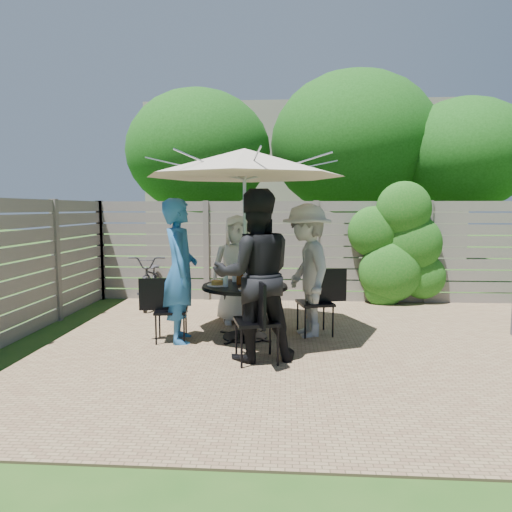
# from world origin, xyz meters

# --- Properties ---
(backyard_envelope) EXTENTS (60.00, 60.00, 5.00)m
(backyard_envelope) POSITION_xyz_m (0.09, 10.29, 2.61)
(backyard_envelope) COLOR #29531A
(backyard_envelope) RESTS_ON ground
(patio_table) EXTENTS (1.31, 1.31, 0.72)m
(patio_table) POSITION_xyz_m (-1.07, 0.55, 0.50)
(patio_table) COLOR black
(patio_table) RESTS_ON ground
(umbrella) EXTENTS (3.04, 3.04, 2.46)m
(umbrella) POSITION_xyz_m (-1.07, 0.55, 2.28)
(umbrella) COLOR silver
(umbrella) RESTS_ON ground
(chair_back) EXTENTS (0.54, 0.71, 0.93)m
(chair_back) POSITION_xyz_m (-1.28, 1.49, 0.28)
(chair_back) COLOR black
(chair_back) RESTS_ON ground
(person_back) EXTENTS (0.89, 0.68, 1.62)m
(person_back) POSITION_xyz_m (-1.25, 1.36, 0.81)
(person_back) COLOR silver
(person_back) RESTS_ON ground
(chair_left) EXTENTS (0.62, 0.45, 0.83)m
(chair_left) POSITION_xyz_m (-2.01, 0.34, 0.25)
(chair_left) COLOR black
(chair_left) RESTS_ON ground
(person_left) EXTENTS (0.58, 0.75, 1.84)m
(person_left) POSITION_xyz_m (-1.88, 0.36, 0.92)
(person_left) COLOR #2562A3
(person_left) RESTS_ON ground
(chair_front) EXTENTS (0.56, 0.72, 0.95)m
(chair_front) POSITION_xyz_m (-0.85, -0.39, 0.29)
(chair_front) COLOR black
(chair_front) RESTS_ON ground
(person_front) EXTENTS (1.08, 0.92, 1.93)m
(person_front) POSITION_xyz_m (-0.88, -0.26, 0.96)
(person_front) COLOR black
(person_front) RESTS_ON ground
(chair_right) EXTENTS (0.69, 0.53, 0.91)m
(chair_right) POSITION_xyz_m (-0.13, 0.76, 0.27)
(chair_right) COLOR black
(chair_right) RESTS_ON ground
(person_right) EXTENTS (0.90, 1.26, 1.77)m
(person_right) POSITION_xyz_m (-0.26, 0.73, 0.89)
(person_right) COLOR #A09F9C
(person_right) RESTS_ON ground
(plate_back) EXTENTS (0.26, 0.26, 0.06)m
(plate_back) POSITION_xyz_m (-1.15, 0.90, 0.74)
(plate_back) COLOR white
(plate_back) RESTS_ON patio_table
(plate_left) EXTENTS (0.26, 0.26, 0.06)m
(plate_left) POSITION_xyz_m (-1.42, 0.47, 0.74)
(plate_left) COLOR white
(plate_left) RESTS_ON patio_table
(plate_front) EXTENTS (0.26, 0.26, 0.06)m
(plate_front) POSITION_xyz_m (-0.99, 0.20, 0.74)
(plate_front) COLOR white
(plate_front) RESTS_ON patio_table
(plate_right) EXTENTS (0.26, 0.26, 0.06)m
(plate_right) POSITION_xyz_m (-0.72, 0.63, 0.74)
(plate_right) COLOR white
(plate_right) RESTS_ON patio_table
(plate_extra) EXTENTS (0.24, 0.24, 0.06)m
(plate_extra) POSITION_xyz_m (-0.83, 0.30, 0.74)
(plate_extra) COLOR white
(plate_extra) RESTS_ON patio_table
(glass_back) EXTENTS (0.07, 0.07, 0.14)m
(glass_back) POSITION_xyz_m (-1.23, 0.78, 0.79)
(glass_back) COLOR silver
(glass_back) RESTS_ON patio_table
(glass_left) EXTENTS (0.07, 0.07, 0.14)m
(glass_left) POSITION_xyz_m (-1.30, 0.39, 0.79)
(glass_left) COLOR silver
(glass_left) RESTS_ON patio_table
(glass_front) EXTENTS (0.07, 0.07, 0.14)m
(glass_front) POSITION_xyz_m (-0.91, 0.32, 0.79)
(glass_front) COLOR silver
(glass_front) RESTS_ON patio_table
(glass_right) EXTENTS (0.07, 0.07, 0.14)m
(glass_right) POSITION_xyz_m (-0.84, 0.71, 0.79)
(glass_right) COLOR silver
(glass_right) RESTS_ON patio_table
(syrup_jug) EXTENTS (0.09, 0.09, 0.16)m
(syrup_jug) POSITION_xyz_m (-1.14, 0.59, 0.80)
(syrup_jug) COLOR #59280C
(syrup_jug) RESTS_ON patio_table
(coffee_cup) EXTENTS (0.08, 0.08, 0.12)m
(coffee_cup) POSITION_xyz_m (-1.02, 0.79, 0.78)
(coffee_cup) COLOR #C6B293
(coffee_cup) RESTS_ON patio_table
(bicycle) EXTENTS (0.78, 1.79, 0.91)m
(bicycle) POSITION_xyz_m (-2.90, 2.60, 0.46)
(bicycle) COLOR #333338
(bicycle) RESTS_ON ground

